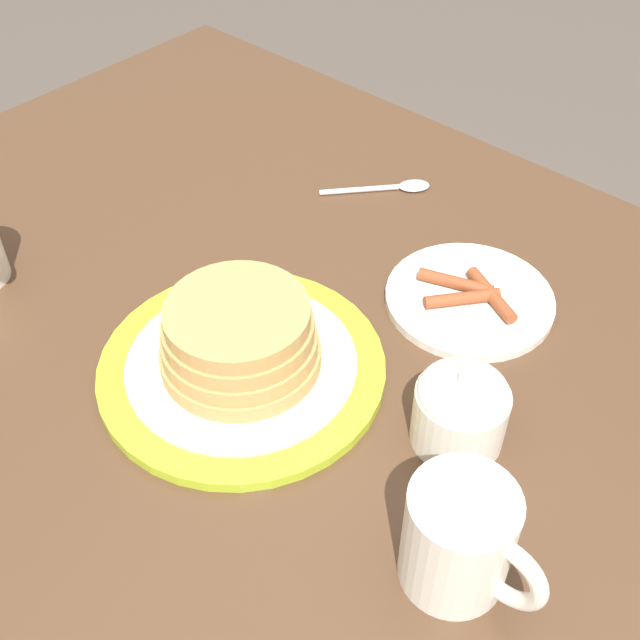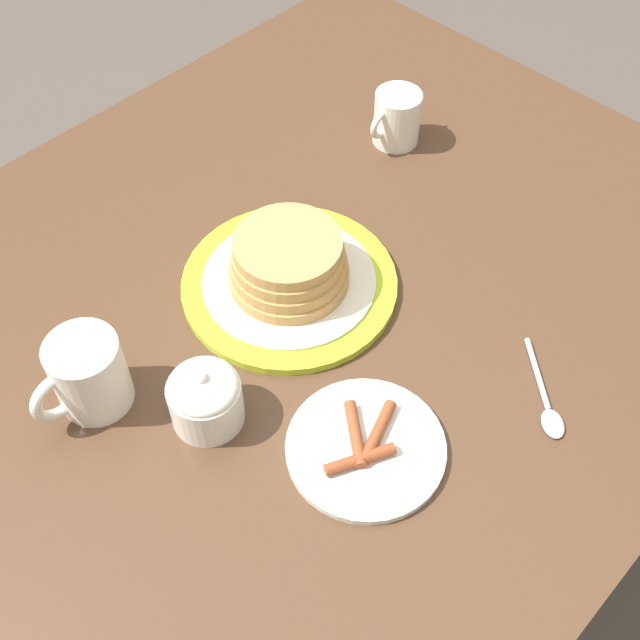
{
  "view_description": "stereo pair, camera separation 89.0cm",
  "coord_description": "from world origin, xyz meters",
  "views": [
    {
      "loc": [
        0.38,
        -0.37,
        1.36
      ],
      "look_at": [
        -0.01,
        0.06,
        0.79
      ],
      "focal_mm": 45.0,
      "sensor_mm": 36.0,
      "label": 1
    },
    {
      "loc": [
        0.43,
        0.49,
        1.57
      ],
      "look_at": [
        -0.01,
        0.06,
        0.79
      ],
      "focal_mm": 45.0,
      "sensor_mm": 36.0,
      "label": 2
    }
  ],
  "objects": [
    {
      "name": "creamer_pitcher",
      "position": [
        -0.37,
        -0.12,
        0.81
      ],
      "size": [
        0.11,
        0.07,
        0.09
      ],
      "color": "silver",
      "rests_on": "dining_table"
    },
    {
      "name": "coffee_mug",
      "position": [
        0.24,
        -0.06,
        0.81
      ],
      "size": [
        0.12,
        0.09,
        0.1
      ],
      "color": "silver",
      "rests_on": "dining_table"
    },
    {
      "name": "spoon",
      "position": [
        -0.12,
        0.33,
        0.77
      ],
      "size": [
        0.11,
        0.12,
        0.01
      ],
      "color": "silver",
      "rests_on": "dining_table"
    },
    {
      "name": "sugar_bowl",
      "position": [
        0.17,
        0.05,
        0.8
      ],
      "size": [
        0.09,
        0.09,
        0.09
      ],
      "color": "silver",
      "rests_on": "dining_table"
    },
    {
      "name": "ground_plane",
      "position": [
        0.0,
        0.0,
        0.0
      ],
      "size": [
        8.0,
        8.0,
        0.0
      ],
      "primitive_type": "plane",
      "color": "#51473F"
    },
    {
      "name": "pancake_plate",
      "position": [
        -0.04,
        -0.02,
        0.79
      ],
      "size": [
        0.29,
        0.29,
        0.09
      ],
      "color": "#AAC628",
      "rests_on": "dining_table"
    },
    {
      "name": "dining_table",
      "position": [
        0.0,
        0.0,
        0.65
      ],
      "size": [
        1.34,
        1.01,
        0.76
      ],
      "color": "#4C3321",
      "rests_on": "ground_plane"
    },
    {
      "name": "side_plate_bacon",
      "position": [
        0.07,
        0.22,
        0.77
      ],
      "size": [
        0.18,
        0.18,
        0.02
      ],
      "color": "silver",
      "rests_on": "dining_table"
    }
  ]
}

